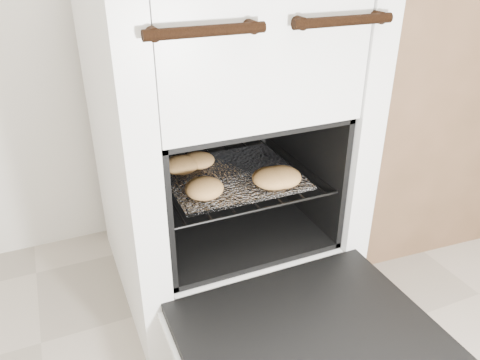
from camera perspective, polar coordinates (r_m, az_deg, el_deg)
name	(u,v)px	position (r m, az deg, el deg)	size (l,w,h in m)	color
stove	(219,141)	(1.41, -2.61, 4.76)	(0.66, 0.74, 1.02)	white
oven_door	(308,338)	(1.15, 8.33, -18.50)	(0.60, 0.46, 0.04)	black
oven_rack	(228,174)	(1.38, -1.45, 0.71)	(0.48, 0.46, 0.01)	black
foil_sheet	(231,175)	(1.36, -1.11, 0.58)	(0.38, 0.33, 0.01)	white
baked_rolls	(232,174)	(1.30, -0.97, 0.71)	(0.37, 0.35, 0.05)	#E3A15A
counter	(405,110)	(1.93, 19.47, 8.00)	(0.90, 0.60, 0.90)	brown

